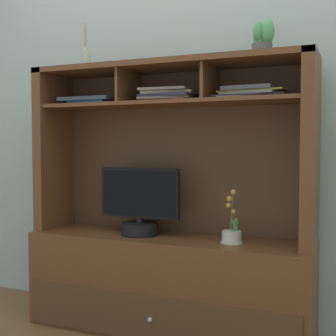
{
  "coord_description": "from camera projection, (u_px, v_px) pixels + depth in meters",
  "views": [
    {
      "loc": [
        0.97,
        -2.29,
        1.02
      ],
      "look_at": [
        0.0,
        0.0,
        0.89
      ],
      "focal_mm": 49.16,
      "sensor_mm": 36.0,
      "label": 1
    }
  ],
  "objects": [
    {
      "name": "magazine_stack_right",
      "position": [
        251.0,
        93.0,
        2.32
      ],
      "size": [
        0.37,
        0.23,
        0.06
      ],
      "color": "gray",
      "rests_on": "media_console"
    },
    {
      "name": "potted_orchid",
      "position": [
        232.0,
        233.0,
        2.32
      ],
      "size": [
        0.11,
        0.11,
        0.27
      ],
      "color": "beige",
      "rests_on": "media_console"
    },
    {
      "name": "magazine_stack_left",
      "position": [
        93.0,
        101.0,
        2.63
      ],
      "size": [
        0.32,
        0.22,
        0.04
      ],
      "color": "#25587F",
      "rests_on": "media_console"
    },
    {
      "name": "potted_succulent",
      "position": [
        263.0,
        38.0,
        2.26
      ],
      "size": [
        0.12,
        0.12,
        0.18
      ],
      "color": "#51534B",
      "rests_on": "media_console"
    },
    {
      "name": "magazine_stack_centre",
      "position": [
        168.0,
        95.0,
        2.48
      ],
      "size": [
        0.31,
        0.25,
        0.07
      ],
      "color": "#A43938",
      "rests_on": "media_console"
    },
    {
      "name": "media_console",
      "position": [
        169.0,
        252.0,
        2.52
      ],
      "size": [
        1.54,
        0.46,
        1.46
      ],
      "color": "brown",
      "rests_on": "ground"
    },
    {
      "name": "diffuser_bottle",
      "position": [
        86.0,
        59.0,
        2.63
      ],
      "size": [
        0.05,
        0.05,
        0.26
      ],
      "color": "#B3C0AC",
      "rests_on": "media_console"
    },
    {
      "name": "back_wall",
      "position": [
        184.0,
        80.0,
        2.69
      ],
      "size": [
        6.0,
        0.02,
        2.8
      ],
      "primitive_type": "cube",
      "color": "#A9B9B5",
      "rests_on": "ground"
    },
    {
      "name": "tv_monitor",
      "position": [
        140.0,
        207.0,
        2.53
      ],
      "size": [
        0.47,
        0.21,
        0.37
      ],
      "color": "black",
      "rests_on": "media_console"
    },
    {
      "name": "floor_plane",
      "position": [
        168.0,
        331.0,
        2.53
      ],
      "size": [
        6.0,
        6.0,
        0.02
      ],
      "primitive_type": "cube",
      "color": "brown",
      "rests_on": "ground"
    }
  ]
}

